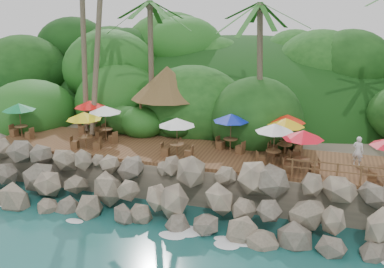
% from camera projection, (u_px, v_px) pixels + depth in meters
% --- Properties ---
extents(ground, '(140.00, 140.00, 0.00)m').
position_uv_depth(ground, '(155.00, 233.00, 21.10)').
color(ground, '#19514F').
rests_on(ground, ground).
extents(land_base, '(32.00, 25.20, 2.10)m').
position_uv_depth(land_base, '(228.00, 129.00, 35.44)').
color(land_base, gray).
rests_on(land_base, ground).
extents(jungle_hill, '(44.80, 28.00, 15.40)m').
position_uv_depth(jungle_hill, '(245.00, 120.00, 42.59)').
color(jungle_hill, '#143811').
rests_on(jungle_hill, ground).
extents(seawall, '(29.00, 4.00, 2.30)m').
position_uv_depth(seawall, '(169.00, 195.00, 22.60)').
color(seawall, gray).
rests_on(seawall, ground).
extents(terrace, '(26.00, 5.00, 0.20)m').
position_uv_depth(terrace, '(192.00, 153.00, 25.97)').
color(terrace, brown).
rests_on(terrace, land_base).
extents(jungle_foliage, '(44.00, 16.00, 12.00)m').
position_uv_depth(jungle_foliage, '(225.00, 144.00, 34.82)').
color(jungle_foliage, '#143811').
rests_on(jungle_foliage, ground).
extents(foam_line, '(25.20, 0.80, 0.06)m').
position_uv_depth(foam_line, '(158.00, 229.00, 21.36)').
color(foam_line, white).
rests_on(foam_line, ground).
extents(palapa, '(5.02, 5.02, 4.60)m').
position_uv_depth(palapa, '(167.00, 82.00, 29.13)').
color(palapa, brown).
rests_on(palapa, ground).
extents(dining_clusters, '(24.69, 5.35, 2.33)m').
position_uv_depth(dining_clusters, '(195.00, 122.00, 25.16)').
color(dining_clusters, brown).
rests_on(dining_clusters, terrace).
extents(railing, '(8.30, 0.10, 1.00)m').
position_uv_depth(railing, '(373.00, 174.00, 20.73)').
color(railing, brown).
rests_on(railing, terrace).
extents(waiter, '(0.72, 0.61, 1.67)m').
position_uv_depth(waiter, '(358.00, 151.00, 23.37)').
color(waiter, silver).
rests_on(waiter, terrace).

